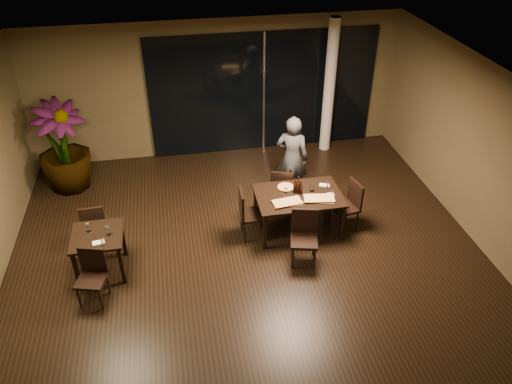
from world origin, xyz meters
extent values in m
plane|color=black|center=(0.00, 0.00, 0.00)|extent=(8.00, 8.00, 0.00)
cube|color=brown|center=(0.00, 4.05, 1.50)|extent=(8.00, 0.10, 3.00)
cube|color=brown|center=(4.05, 0.00, 1.50)|extent=(0.10, 8.00, 3.00)
cube|color=silver|center=(0.00, 0.00, 3.02)|extent=(8.00, 8.00, 0.04)
cube|color=black|center=(1.00, 3.96, 1.35)|extent=(5.00, 0.06, 2.70)
cylinder|color=silver|center=(2.40, 3.65, 1.50)|extent=(0.24, 0.24, 3.00)
cube|color=black|center=(1.00, 0.80, 0.73)|extent=(1.50, 1.00, 0.04)
cube|color=black|center=(0.31, 0.36, 0.35)|extent=(0.06, 0.06, 0.71)
cube|color=black|center=(1.69, 0.36, 0.35)|extent=(0.06, 0.06, 0.71)
cube|color=black|center=(0.31, 1.24, 0.35)|extent=(0.06, 0.06, 0.71)
cube|color=black|center=(1.69, 1.24, 0.35)|extent=(0.06, 0.06, 0.71)
cube|color=black|center=(-2.40, 0.30, 0.73)|extent=(0.80, 0.80, 0.04)
cube|color=black|center=(-2.74, -0.04, 0.35)|extent=(0.06, 0.06, 0.71)
cube|color=black|center=(-2.06, -0.04, 0.35)|extent=(0.06, 0.06, 0.71)
cube|color=black|center=(-2.74, 0.64, 0.35)|extent=(0.06, 0.06, 0.71)
cube|color=black|center=(-2.06, 0.64, 0.35)|extent=(0.06, 0.06, 0.71)
cube|color=black|center=(0.89, 1.54, 0.42)|extent=(0.53, 0.53, 0.05)
cylinder|color=black|center=(1.11, 1.64, 0.21)|extent=(0.03, 0.03, 0.42)
cylinder|color=black|center=(0.79, 1.75, 0.21)|extent=(0.03, 0.03, 0.42)
cylinder|color=black|center=(0.99, 1.32, 0.21)|extent=(0.03, 0.03, 0.42)
cylinder|color=black|center=(0.68, 1.44, 0.21)|extent=(0.03, 0.03, 0.42)
cube|color=black|center=(0.83, 1.36, 0.66)|extent=(0.40, 0.18, 0.47)
cube|color=black|center=(0.87, -0.08, 0.45)|extent=(0.53, 0.53, 0.05)
cylinder|color=black|center=(0.66, -0.21, 0.22)|extent=(0.04, 0.04, 0.45)
cylinder|color=black|center=(1.00, -0.30, 0.22)|extent=(0.04, 0.04, 0.45)
cylinder|color=black|center=(0.74, 0.13, 0.22)|extent=(0.04, 0.04, 0.45)
cylinder|color=black|center=(1.09, 0.05, 0.22)|extent=(0.04, 0.04, 0.45)
cube|color=black|center=(0.92, 0.11, 0.69)|extent=(0.43, 0.14, 0.50)
cube|color=black|center=(0.18, 0.76, 0.46)|extent=(0.46, 0.46, 0.05)
cylinder|color=black|center=(0.36, 0.57, 0.23)|extent=(0.04, 0.04, 0.46)
cylinder|color=black|center=(0.37, 0.94, 0.23)|extent=(0.04, 0.04, 0.46)
cylinder|color=black|center=(-0.01, 0.58, 0.23)|extent=(0.04, 0.04, 0.46)
cylinder|color=black|center=(0.00, 0.95, 0.23)|extent=(0.04, 0.04, 0.46)
cube|color=black|center=(-0.02, 0.76, 0.71)|extent=(0.05, 0.45, 0.51)
cube|color=black|center=(1.83, 0.68, 0.44)|extent=(0.52, 0.52, 0.05)
cylinder|color=black|center=(1.62, 0.82, 0.22)|extent=(0.04, 0.04, 0.44)
cylinder|color=black|center=(1.70, 0.47, 0.22)|extent=(0.04, 0.04, 0.44)
cylinder|color=black|center=(1.97, 0.89, 0.22)|extent=(0.04, 0.04, 0.44)
cylinder|color=black|center=(2.04, 0.55, 0.22)|extent=(0.04, 0.04, 0.44)
cube|color=black|center=(2.02, 0.73, 0.69)|extent=(0.13, 0.43, 0.49)
cube|color=black|center=(-2.53, 1.06, 0.42)|extent=(0.42, 0.42, 0.05)
cylinder|color=black|center=(-2.37, 1.23, 0.21)|extent=(0.03, 0.03, 0.42)
cylinder|color=black|center=(-2.70, 1.22, 0.21)|extent=(0.03, 0.03, 0.42)
cylinder|color=black|center=(-2.36, 0.90, 0.21)|extent=(0.03, 0.03, 0.42)
cylinder|color=black|center=(-2.69, 0.89, 0.21)|extent=(0.03, 0.03, 0.42)
cube|color=black|center=(-2.53, 0.87, 0.65)|extent=(0.41, 0.05, 0.46)
cube|color=black|center=(-2.48, -0.36, 0.42)|extent=(0.51, 0.51, 0.05)
cylinder|color=black|center=(-2.69, -0.48, 0.21)|extent=(0.03, 0.03, 0.42)
cylinder|color=black|center=(-2.37, -0.57, 0.21)|extent=(0.03, 0.03, 0.42)
cylinder|color=black|center=(-2.60, -0.15, 0.21)|extent=(0.03, 0.03, 0.42)
cylinder|color=black|center=(-2.28, -0.24, 0.21)|extent=(0.03, 0.03, 0.42)
cube|color=black|center=(-2.43, -0.18, 0.65)|extent=(0.40, 0.15, 0.47)
imported|color=#303336|center=(1.15, 1.89, 0.86)|extent=(0.69, 0.60, 1.73)
imported|color=#1A4F1A|center=(-3.21, 3.02, 0.92)|extent=(1.41, 1.41, 1.85)
cube|color=#4C3118|center=(0.74, 0.58, 0.76)|extent=(0.50, 0.25, 0.01)
cube|color=#3F2814|center=(1.31, 0.59, 0.76)|extent=(0.58, 0.40, 0.01)
cylinder|color=#A93112|center=(0.83, 1.07, 0.76)|extent=(0.29, 0.29, 0.01)
cylinder|color=white|center=(0.79, 0.92, 0.79)|extent=(0.07, 0.07, 0.08)
cylinder|color=white|center=(1.26, 0.88, 0.80)|extent=(0.08, 0.08, 0.10)
cube|color=silver|center=(1.52, 0.69, 0.76)|extent=(0.19, 0.13, 0.01)
cube|color=white|center=(1.53, 1.00, 0.76)|extent=(0.20, 0.16, 0.01)
cube|color=white|center=(-2.35, 0.09, 0.76)|extent=(0.20, 0.14, 0.01)
camera|label=1|loc=(-1.07, -6.15, 5.67)|focal=35.00mm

